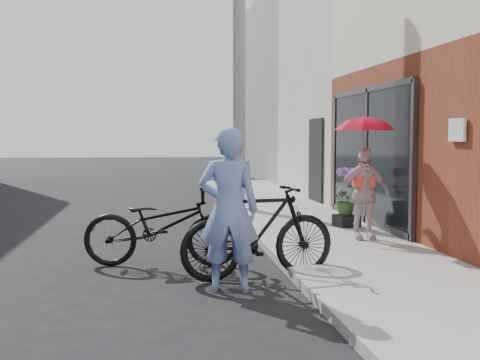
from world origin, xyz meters
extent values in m
plane|color=black|center=(0.00, 0.00, 0.00)|extent=(80.00, 80.00, 0.00)
cube|color=#999994|center=(2.10, 2.00, 0.06)|extent=(2.20, 24.00, 0.12)
cube|color=#9E9E99|center=(0.94, 2.00, 0.06)|extent=(0.12, 24.00, 0.12)
cube|color=black|center=(3.16, 3.50, 1.36)|extent=(0.06, 3.80, 2.40)
cube|color=white|center=(3.16, 0.20, 1.82)|extent=(0.04, 0.40, 0.30)
cube|color=silver|center=(7.20, 9.00, 3.50)|extent=(8.00, 6.00, 7.00)
cube|color=slate|center=(7.20, 16.00, 3.50)|extent=(8.00, 8.00, 7.00)
cylinder|color=#9E9E99|center=(1.10, 6.00, 3.50)|extent=(0.28, 0.28, 7.00)
imported|color=#7491CF|center=(0.08, -0.55, 0.92)|extent=(0.74, 0.55, 1.85)
imported|color=black|center=(-0.66, 0.85, 0.55)|extent=(2.16, 1.01, 1.09)
imported|color=black|center=(0.51, -0.02, 0.59)|extent=(2.04, 0.93, 1.19)
imported|color=beige|center=(2.49, 1.84, 0.84)|extent=(0.85, 0.37, 1.44)
imported|color=red|center=(2.49, 1.84, 1.94)|extent=(0.87, 0.87, 0.77)
cube|color=black|center=(2.64, 3.13, 0.22)|extent=(0.45, 0.45, 0.20)
imported|color=#355C25|center=(2.64, 3.13, 0.60)|extent=(0.49, 0.43, 0.55)
camera|label=1|loc=(-0.72, -7.16, 1.76)|focal=45.00mm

